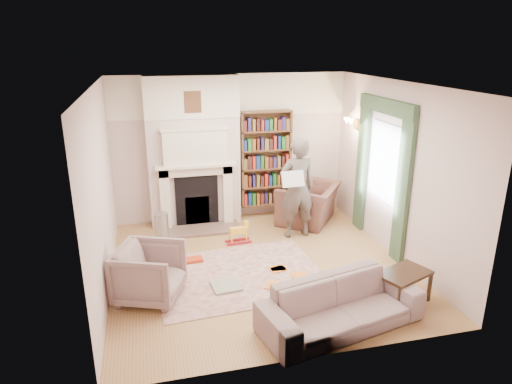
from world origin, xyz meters
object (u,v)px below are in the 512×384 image
object	(u,v)px
armchair_reading	(309,203)
paraffin_heater	(162,228)
armchair_left	(149,273)
man_reading	(297,188)
sofa	(341,305)
coffee_table	(403,287)
rocking_horse	(238,233)
bookcase	(266,159)

from	to	relation	value
armchair_reading	paraffin_heater	bearing A→B (deg)	-45.70
armchair_left	man_reading	world-z (taller)	man_reading
sofa	coffee_table	bearing A→B (deg)	3.81
armchair_left	sofa	size ratio (longest dim) A/B	0.41
coffee_table	rocking_horse	xyz separation A→B (m)	(-1.77, 2.39, -0.03)
armchair_left	paraffin_heater	bearing A→B (deg)	13.94
bookcase	coffee_table	bearing A→B (deg)	-74.87
sofa	coffee_table	xyz separation A→B (m)	(1.04, 0.31, -0.07)
man_reading	paraffin_heater	xyz separation A→B (m)	(-2.38, 0.26, -0.63)
armchair_reading	armchair_left	size ratio (longest dim) A/B	1.36
bookcase	man_reading	xyz separation A→B (m)	(0.28, -1.13, -0.27)
bookcase	sofa	world-z (taller)	bookcase
man_reading	paraffin_heater	size ratio (longest dim) A/B	3.30
man_reading	coffee_table	distance (m)	2.64
man_reading	armchair_left	bearing A→B (deg)	26.83
armchair_reading	armchair_left	bearing A→B (deg)	-17.49
rocking_horse	armchair_reading	bearing A→B (deg)	18.56
armchair_left	paraffin_heater	size ratio (longest dim) A/B	1.54
armchair_left	paraffin_heater	world-z (taller)	armchair_left
man_reading	coffee_table	xyz separation A→B (m)	(0.69, -2.45, -0.68)
armchair_left	coffee_table	distance (m)	3.43
man_reading	rocking_horse	xyz separation A→B (m)	(-1.09, -0.06, -0.71)
armchair_left	man_reading	size ratio (longest dim) A/B	0.47
man_reading	paraffin_heater	bearing A→B (deg)	-10.08
rocking_horse	man_reading	bearing A→B (deg)	-1.47
armchair_reading	paraffin_heater	distance (m)	2.85
armchair_left	coffee_table	bearing A→B (deg)	-83.99
armchair_reading	paraffin_heater	size ratio (longest dim) A/B	2.10
armchair_reading	sofa	bearing A→B (deg)	24.15
armchair_reading	paraffin_heater	world-z (taller)	armchair_reading
bookcase	sofa	xyz separation A→B (m)	(-0.07, -3.89, -0.88)
armchair_reading	rocking_horse	distance (m)	1.68
sofa	man_reading	world-z (taller)	man_reading
coffee_table	man_reading	bearing A→B (deg)	83.94
coffee_table	paraffin_heater	xyz separation A→B (m)	(-3.07, 2.71, 0.05)
bookcase	paraffin_heater	bearing A→B (deg)	-157.63
bookcase	rocking_horse	size ratio (longest dim) A/B	4.18
sofa	rocking_horse	distance (m)	2.80
armchair_left	sofa	world-z (taller)	armchair_left
armchair_left	coffee_table	xyz separation A→B (m)	(3.30, -0.91, -0.16)
armchair_left	rocking_horse	size ratio (longest dim) A/B	1.91
sofa	paraffin_heater	world-z (taller)	sofa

